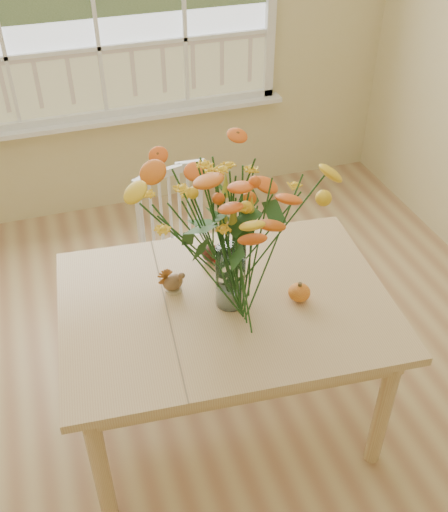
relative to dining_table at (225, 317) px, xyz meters
name	(u,v)px	position (x,y,z in m)	size (l,w,h in m)	color
floor	(208,459)	(-0.16, -0.22, -0.64)	(4.00, 4.50, 0.01)	#AC7D53
wall_back	(94,13)	(-0.16, 2.03, 0.71)	(4.00, 0.02, 2.70)	beige
dining_table	(225,317)	(0.00, 0.00, 0.00)	(1.44, 1.09, 0.73)	tan
windsor_chair	(180,241)	(0.00, 0.77, -0.14)	(0.49, 0.47, 0.88)	white
flower_vase	(231,221)	(0.02, -0.01, 0.50)	(0.57, 0.57, 0.67)	white
pumpkin	(299,293)	(0.29, -0.09, 0.13)	(0.09, 0.09, 0.07)	#CC4B18
turkey_figurine	(173,282)	(-0.19, 0.13, 0.14)	(0.10, 0.08, 0.11)	#CCB78C
dark_gourd	(211,254)	(0.02, 0.28, 0.13)	(0.13, 0.08, 0.08)	#38160F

